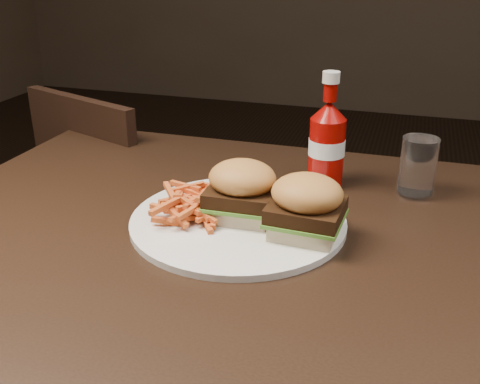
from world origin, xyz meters
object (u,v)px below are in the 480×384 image
(chair_far, at_px, (144,227))
(tumbler, at_px, (418,165))
(dining_table, at_px, (283,248))
(ketchup_bottle, at_px, (326,153))
(plate, at_px, (238,221))

(chair_far, xyz_separation_m, tumbler, (0.69, -0.31, 0.38))
(dining_table, bearing_deg, tumbler, 49.66)
(ketchup_bottle, bearing_deg, tumbler, 0.97)
(dining_table, xyz_separation_m, ketchup_bottle, (0.03, 0.21, 0.08))
(chair_far, height_order, ketchup_bottle, ketchup_bottle)
(chair_far, relative_size, tumbler, 3.90)
(chair_far, bearing_deg, tumbler, 176.54)
(dining_table, height_order, tumbler, tumbler)
(chair_far, distance_m, tumbler, 0.84)
(plate, xyz_separation_m, tumbler, (0.26, 0.20, 0.05))
(plate, bearing_deg, tumbler, 37.47)
(dining_table, distance_m, tumbler, 0.29)
(chair_far, distance_m, ketchup_bottle, 0.73)
(ketchup_bottle, bearing_deg, dining_table, -96.89)
(ketchup_bottle, distance_m, tumbler, 0.16)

